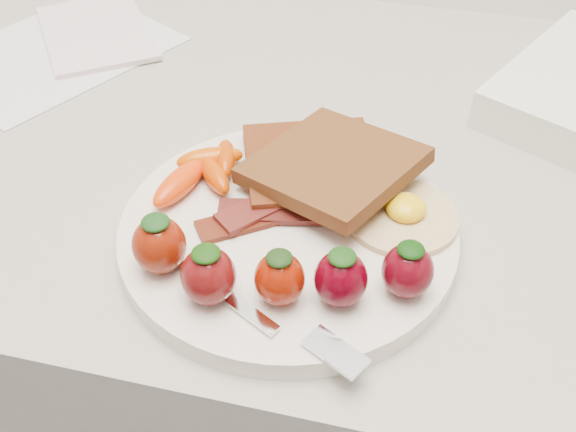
# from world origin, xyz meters

# --- Properties ---
(counter) EXTENTS (2.00, 0.60, 0.90)m
(counter) POSITION_xyz_m (0.00, 1.70, 0.45)
(counter) COLOR gray
(counter) RESTS_ON ground
(plate) EXTENTS (0.27, 0.27, 0.02)m
(plate) POSITION_xyz_m (0.03, 1.56, 0.91)
(plate) COLOR silver
(plate) RESTS_ON counter
(toast_lower) EXTENTS (0.14, 0.14, 0.01)m
(toast_lower) POSITION_xyz_m (0.03, 1.63, 0.93)
(toast_lower) COLOR #3A1808
(toast_lower) RESTS_ON plate
(toast_upper) EXTENTS (0.16, 0.16, 0.03)m
(toast_upper) POSITION_xyz_m (0.05, 1.61, 0.94)
(toast_upper) COLOR #452A0F
(toast_upper) RESTS_ON toast_lower
(fried_egg) EXTENTS (0.11, 0.11, 0.02)m
(fried_egg) POSITION_xyz_m (0.12, 1.59, 0.92)
(fried_egg) COLOR beige
(fried_egg) RESTS_ON plate
(bacon_strips) EXTENTS (0.12, 0.10, 0.01)m
(bacon_strips) POSITION_xyz_m (0.01, 1.57, 0.92)
(bacon_strips) COLOR #350709
(bacon_strips) RESTS_ON plate
(baby_carrots) EXTENTS (0.07, 0.10, 0.02)m
(baby_carrots) POSITION_xyz_m (-0.05, 1.60, 0.93)
(baby_carrots) COLOR #CE4900
(baby_carrots) RESTS_ON plate
(strawberries) EXTENTS (0.22, 0.08, 0.05)m
(strawberries) POSITION_xyz_m (0.03, 1.49, 0.94)
(strawberries) COLOR maroon
(strawberries) RESTS_ON plate
(fork) EXTENTS (0.16, 0.08, 0.00)m
(fork) POSITION_xyz_m (0.04, 1.46, 0.92)
(fork) COLOR white
(fork) RESTS_ON plate
(paper_sheet) EXTENTS (0.28, 0.30, 0.00)m
(paper_sheet) POSITION_xyz_m (-0.30, 1.79, 0.90)
(paper_sheet) COLOR silver
(paper_sheet) RESTS_ON counter
(notepad) EXTENTS (0.19, 0.20, 0.01)m
(notepad) POSITION_xyz_m (-0.27, 1.83, 0.91)
(notepad) COLOR silver
(notepad) RESTS_ON paper_sheet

